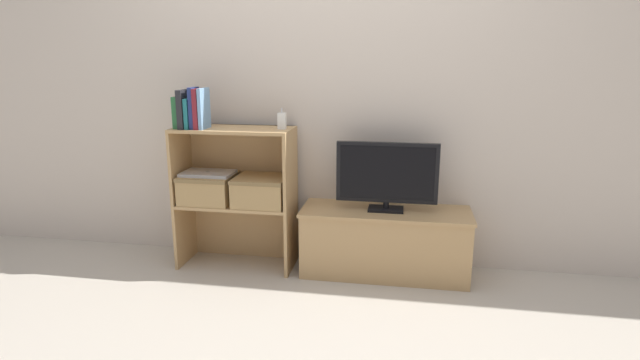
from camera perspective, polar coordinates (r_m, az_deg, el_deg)
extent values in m
plane|color=#BCB2A3|center=(3.20, -0.53, -11.41)|extent=(16.00, 16.00, 0.00)
cube|color=beige|center=(3.30, 0.72, 10.96)|extent=(10.00, 0.05, 2.40)
cube|color=tan|center=(3.25, 7.40, -7.21)|extent=(1.05, 0.37, 0.41)
cube|color=tan|center=(3.18, 7.52, -3.61)|extent=(1.07, 0.39, 0.02)
cube|color=black|center=(3.18, 7.53, -3.31)|extent=(0.22, 0.14, 0.02)
cylinder|color=black|center=(3.17, 7.54, -2.83)|extent=(0.04, 0.04, 0.04)
cube|color=black|center=(3.12, 7.66, 0.85)|extent=(0.63, 0.03, 0.38)
cube|color=black|center=(3.10, 7.65, 0.77)|extent=(0.58, 0.00, 0.33)
cube|color=tan|center=(3.54, -15.10, -5.56)|extent=(0.02, 0.34, 0.44)
cube|color=tan|center=(3.31, -3.29, -6.48)|extent=(0.02, 0.34, 0.44)
cube|color=tan|center=(3.55, -8.56, -5.18)|extent=(0.72, 0.02, 0.44)
cube|color=tan|center=(3.34, -9.54, -2.67)|extent=(0.72, 0.34, 0.02)
cube|color=tan|center=(3.42, -15.59, 1.81)|extent=(0.02, 0.34, 0.49)
cube|color=tan|center=(3.18, -3.40, 1.40)|extent=(0.02, 0.34, 0.49)
cube|color=tan|center=(3.43, -8.84, 2.19)|extent=(0.72, 0.02, 0.49)
cube|color=tan|center=(3.24, -9.89, 5.71)|extent=(0.72, 0.34, 0.02)
cube|color=#286638|center=(3.30, -15.89, 7.44)|extent=(0.03, 0.12, 0.20)
cube|color=#232328|center=(3.28, -15.25, 7.82)|extent=(0.04, 0.16, 0.24)
cube|color=#1E7075|center=(3.26, -14.63, 7.38)|extent=(0.03, 0.14, 0.19)
cube|color=navy|center=(3.25, -14.19, 7.98)|extent=(0.03, 0.13, 0.26)
cube|color=maroon|center=(3.23, -13.62, 7.92)|extent=(0.03, 0.15, 0.25)
cube|color=#709ECC|center=(3.22, -13.12, 7.96)|extent=(0.02, 0.15, 0.25)
cube|color=white|center=(3.14, -4.38, 6.74)|extent=(0.05, 0.04, 0.10)
cylinder|color=silver|center=(3.13, -4.40, 7.93)|extent=(0.01, 0.01, 0.03)
cube|color=tan|center=(3.37, -12.59, -0.92)|extent=(0.33, 0.30, 0.18)
cube|color=olive|center=(3.35, -12.66, 0.39)|extent=(0.34, 0.31, 0.02)
cube|color=tan|center=(3.25, -6.70, -1.21)|extent=(0.33, 0.30, 0.18)
cube|color=olive|center=(3.23, -6.73, 0.15)|extent=(0.34, 0.31, 0.02)
cube|color=#BCBCC1|center=(3.34, -12.68, 0.76)|extent=(0.33, 0.22, 0.02)
cylinder|color=#99999E|center=(3.34, -12.69, 0.95)|extent=(0.02, 0.02, 0.00)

